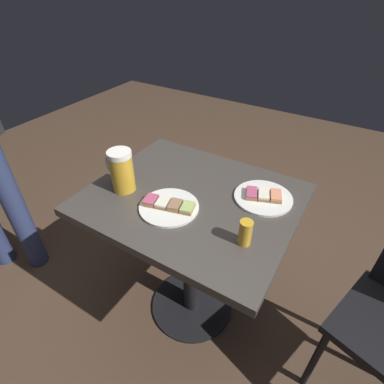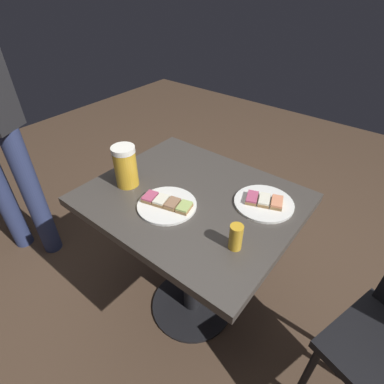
% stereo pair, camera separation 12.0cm
% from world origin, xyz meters
% --- Properties ---
extents(ground_plane, '(6.00, 6.00, 0.00)m').
position_xyz_m(ground_plane, '(0.00, 0.00, 0.00)').
color(ground_plane, '#4C3828').
extents(cafe_table, '(0.83, 0.69, 0.77)m').
position_xyz_m(cafe_table, '(0.00, 0.00, 0.60)').
color(cafe_table, black).
rests_on(cafe_table, ground_plane).
extents(plate_near, '(0.23, 0.23, 0.03)m').
position_xyz_m(plate_near, '(-0.04, -0.11, 0.78)').
color(plate_near, white).
rests_on(plate_near, cafe_table).
extents(plate_far, '(0.23, 0.23, 0.03)m').
position_xyz_m(plate_far, '(0.25, 0.13, 0.78)').
color(plate_far, white).
rests_on(plate_far, cafe_table).
extents(beer_mug, '(0.16, 0.10, 0.18)m').
position_xyz_m(beer_mug, '(-0.27, -0.10, 0.86)').
color(beer_mug, gold).
rests_on(beer_mug, cafe_table).
extents(beer_glass_small, '(0.04, 0.04, 0.09)m').
position_xyz_m(beer_glass_small, '(0.28, -0.13, 0.82)').
color(beer_glass_small, gold).
rests_on(beer_glass_small, cafe_table).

